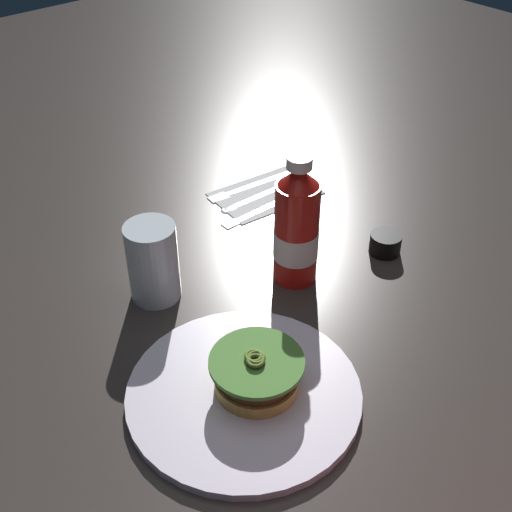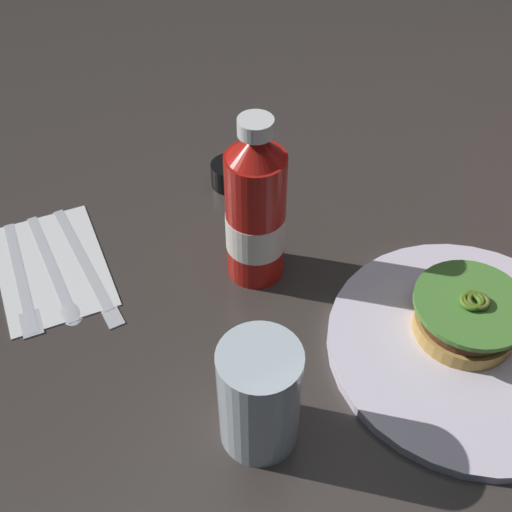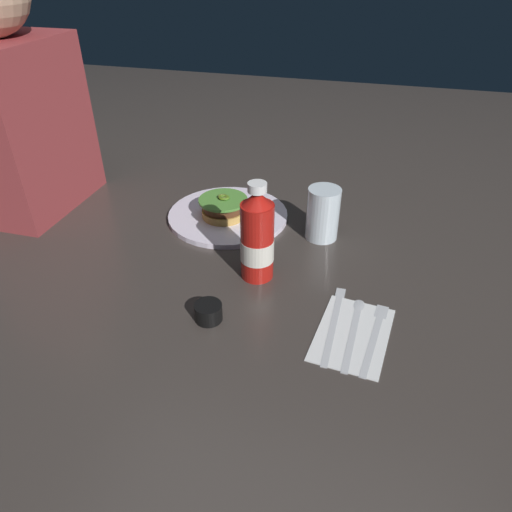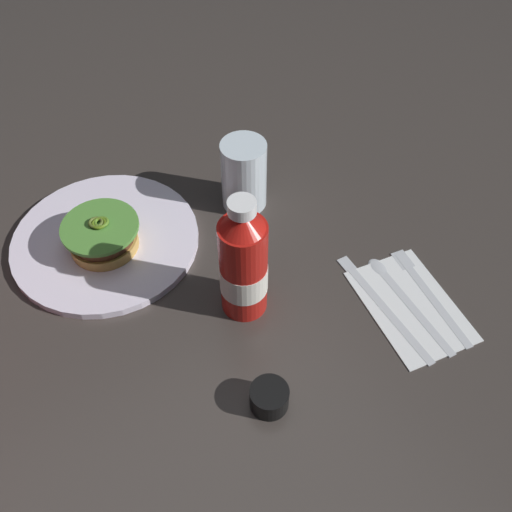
% 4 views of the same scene
% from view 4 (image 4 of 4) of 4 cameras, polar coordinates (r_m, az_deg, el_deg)
% --- Properties ---
extents(ground_plane, '(3.00, 3.00, 0.00)m').
position_cam_4_polar(ground_plane, '(0.90, -5.95, -0.23)').
color(ground_plane, '#39322E').
extents(dinner_plate, '(0.29, 0.29, 0.01)m').
position_cam_4_polar(dinner_plate, '(0.95, -14.51, 1.50)').
color(dinner_plate, white).
rests_on(dinner_plate, ground_plane).
extents(burger_sandwich, '(0.12, 0.12, 0.05)m').
position_cam_4_polar(burger_sandwich, '(0.91, -14.83, 1.94)').
color(burger_sandwich, tan).
rests_on(burger_sandwich, dinner_plate).
extents(ketchup_bottle, '(0.07, 0.07, 0.21)m').
position_cam_4_polar(ketchup_bottle, '(0.78, -1.24, -0.88)').
color(ketchup_bottle, red).
rests_on(ketchup_bottle, ground_plane).
extents(water_glass, '(0.07, 0.07, 0.12)m').
position_cam_4_polar(water_glass, '(0.94, -1.19, 7.95)').
color(water_glass, silver).
rests_on(water_glass, ground_plane).
extents(condiment_cup, '(0.05, 0.05, 0.03)m').
position_cam_4_polar(condiment_cup, '(0.75, 1.31, -13.68)').
color(condiment_cup, black).
rests_on(condiment_cup, ground_plane).
extents(napkin, '(0.19, 0.14, 0.00)m').
position_cam_4_polar(napkin, '(0.87, 14.89, -4.69)').
color(napkin, white).
rests_on(napkin, ground_plane).
extents(fork_utensil, '(0.19, 0.04, 0.00)m').
position_cam_4_polar(fork_utensil, '(0.90, 16.20, -2.88)').
color(fork_utensil, silver).
rests_on(fork_utensil, napkin).
extents(spoon_utensil, '(0.19, 0.03, 0.00)m').
position_cam_4_polar(spoon_utensil, '(0.88, 13.79, -3.20)').
color(spoon_utensil, silver).
rests_on(spoon_utensil, napkin).
extents(butter_knife, '(0.21, 0.02, 0.00)m').
position_cam_4_polar(butter_knife, '(0.86, 11.87, -4.14)').
color(butter_knife, silver).
rests_on(butter_knife, napkin).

